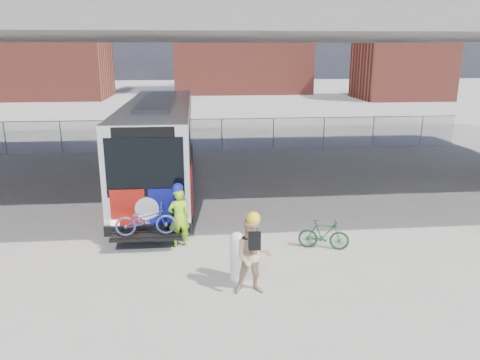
{
  "coord_description": "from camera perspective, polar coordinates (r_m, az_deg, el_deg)",
  "views": [
    {
      "loc": [
        -0.53,
        -14.61,
        5.58
      ],
      "look_at": [
        0.85,
        -0.33,
        1.6
      ],
      "focal_mm": 35.0,
      "sensor_mm": 36.0,
      "label": 1
    }
  ],
  "objects": [
    {
      "name": "bollard",
      "position": [
        11.79,
        -0.42,
        -9.04
      ],
      "size": [
        0.33,
        0.33,
        1.27
      ],
      "color": "white",
      "rests_on": "ground"
    },
    {
      "name": "ground",
      "position": [
        15.65,
        -3.24,
        -5.41
      ],
      "size": [
        160.0,
        160.0,
        0.0
      ],
      "primitive_type": "plane",
      "color": "#9E9991",
      "rests_on": "ground"
    },
    {
      "name": "brick_buildings",
      "position": [
        62.86,
        -4.07,
        15.31
      ],
      "size": [
        54.0,
        22.0,
        12.0
      ],
      "color": "brown",
      "rests_on": "ground"
    },
    {
      "name": "bus",
      "position": [
        19.63,
        -9.78,
        5.09
      ],
      "size": [
        2.67,
        12.9,
        3.69
      ],
      "color": "silver",
      "rests_on": "ground"
    },
    {
      "name": "chainlink_fence",
      "position": [
        26.94,
        -4.37,
        6.58
      ],
      "size": [
        30.0,
        0.06,
        30.0
      ],
      "color": "gray",
      "rests_on": "ground"
    },
    {
      "name": "cyclist_hivis",
      "position": [
        13.76,
        -7.47,
        -4.37
      ],
      "size": [
        0.74,
        0.6,
        1.93
      ],
      "rotation": [
        0.0,
        0.0,
        3.46
      ],
      "color": "#8ED616",
      "rests_on": "ground"
    },
    {
      "name": "overpass",
      "position": [
        18.65,
        -4.11,
        18.43
      ],
      "size": [
        40.0,
        16.0,
        7.95
      ],
      "color": "#605E59",
      "rests_on": "ground"
    },
    {
      "name": "bike_parked",
      "position": [
        13.83,
        10.17,
        -6.56
      ],
      "size": [
        1.53,
        0.81,
        0.88
      ],
      "primitive_type": "imported",
      "rotation": [
        0.0,
        0.0,
        1.29
      ],
      "color": "#154425",
      "rests_on": "ground"
    },
    {
      "name": "smokestack",
      "position": [
        71.45,
        6.67,
        20.95
      ],
      "size": [
        2.2,
        2.2,
        25.0
      ],
      "primitive_type": "cylinder",
      "color": "brown",
      "rests_on": "ground"
    },
    {
      "name": "cyclist_tan",
      "position": [
        11.06,
        1.61,
        -9.17
      ],
      "size": [
        0.93,
        0.74,
        2.04
      ],
      "rotation": [
        0.0,
        0.0,
        -0.04
      ],
      "color": "tan",
      "rests_on": "ground"
    }
  ]
}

